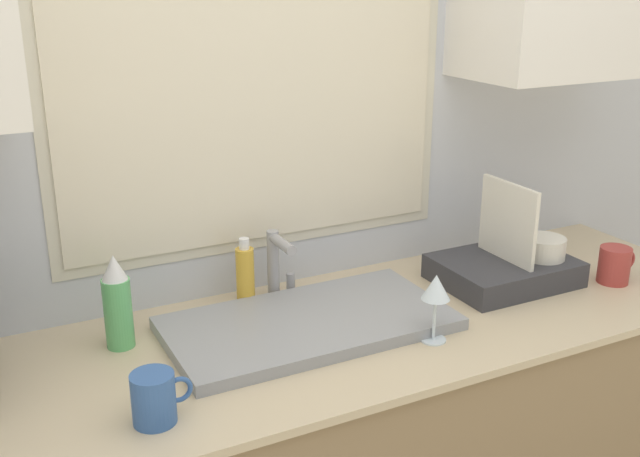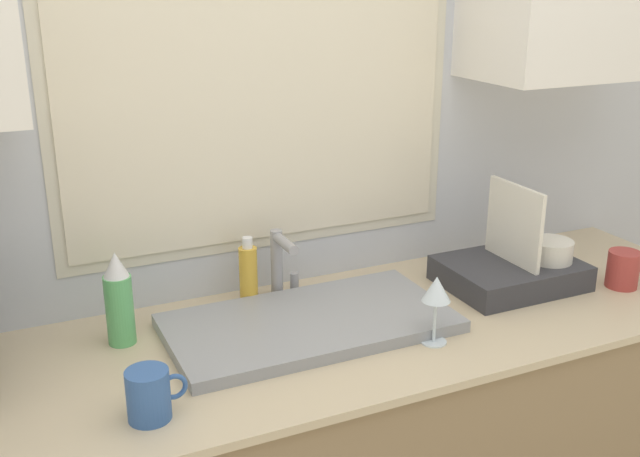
{
  "view_description": "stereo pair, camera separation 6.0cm",
  "coord_description": "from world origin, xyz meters",
  "px_view_note": "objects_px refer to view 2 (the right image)",
  "views": [
    {
      "loc": [
        -0.73,
        -1.14,
        1.75
      ],
      "look_at": [
        0.0,
        0.29,
        1.2
      ],
      "focal_mm": 42.0,
      "sensor_mm": 36.0,
      "label": 1
    },
    {
      "loc": [
        -0.67,
        -1.16,
        1.75
      ],
      "look_at": [
        0.0,
        0.29,
        1.2
      ],
      "focal_mm": 42.0,
      "sensor_mm": 36.0,
      "label": 2
    }
  ],
  "objects_px": {
    "dish_rack": "(514,268)",
    "soap_bottle": "(248,274)",
    "spray_bottle": "(119,300)",
    "faucet": "(281,260)",
    "mug_near_sink": "(149,395)",
    "wine_glass": "(436,292)"
  },
  "relations": [
    {
      "from": "mug_near_sink",
      "to": "dish_rack",
      "type": "bearing_deg",
      "value": 12.26
    },
    {
      "from": "faucet",
      "to": "spray_bottle",
      "type": "xyz_separation_m",
      "value": [
        -0.44,
        -0.07,
        0.0
      ]
    },
    {
      "from": "mug_near_sink",
      "to": "soap_bottle",
      "type": "bearing_deg",
      "value": 50.05
    },
    {
      "from": "spray_bottle",
      "to": "soap_bottle",
      "type": "distance_m",
      "value": 0.36
    },
    {
      "from": "dish_rack",
      "to": "soap_bottle",
      "type": "relative_size",
      "value": 1.99
    },
    {
      "from": "dish_rack",
      "to": "mug_near_sink",
      "type": "distance_m",
      "value": 1.1
    },
    {
      "from": "dish_rack",
      "to": "spray_bottle",
      "type": "height_order",
      "value": "dish_rack"
    },
    {
      "from": "mug_near_sink",
      "to": "wine_glass",
      "type": "xyz_separation_m",
      "value": [
        0.68,
        0.03,
        0.08
      ]
    },
    {
      "from": "faucet",
      "to": "soap_bottle",
      "type": "distance_m",
      "value": 0.09
    },
    {
      "from": "soap_bottle",
      "to": "mug_near_sink",
      "type": "height_order",
      "value": "soap_bottle"
    },
    {
      "from": "dish_rack",
      "to": "wine_glass",
      "type": "xyz_separation_m",
      "value": [
        -0.39,
        -0.2,
        0.08
      ]
    },
    {
      "from": "spray_bottle",
      "to": "mug_near_sink",
      "type": "distance_m",
      "value": 0.35
    },
    {
      "from": "dish_rack",
      "to": "soap_bottle",
      "type": "bearing_deg",
      "value": 164.74
    },
    {
      "from": "dish_rack",
      "to": "faucet",
      "type": "bearing_deg",
      "value": 163.41
    },
    {
      "from": "faucet",
      "to": "soap_bottle",
      "type": "xyz_separation_m",
      "value": [
        -0.09,
        0.01,
        -0.03
      ]
    },
    {
      "from": "soap_bottle",
      "to": "spray_bottle",
      "type": "bearing_deg",
      "value": -166.52
    },
    {
      "from": "spray_bottle",
      "to": "mug_near_sink",
      "type": "relative_size",
      "value": 1.87
    },
    {
      "from": "dish_rack",
      "to": "spray_bottle",
      "type": "relative_size",
      "value": 1.61
    },
    {
      "from": "dish_rack",
      "to": "spray_bottle",
      "type": "bearing_deg",
      "value": 174.01
    },
    {
      "from": "faucet",
      "to": "dish_rack",
      "type": "relative_size",
      "value": 0.51
    },
    {
      "from": "faucet",
      "to": "mug_near_sink",
      "type": "bearing_deg",
      "value": -136.89
    },
    {
      "from": "spray_bottle",
      "to": "wine_glass",
      "type": "height_order",
      "value": "spray_bottle"
    }
  ]
}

